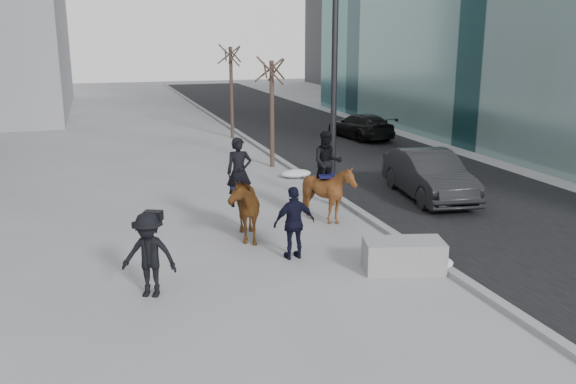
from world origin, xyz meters
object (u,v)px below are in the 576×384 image
object	(u,v)px
planter	(404,255)
car_near	(429,175)
mounted_right	(328,186)
mounted_left	(241,202)

from	to	relation	value
planter	car_near	size ratio (longest dim) A/B	0.38
planter	mounted_right	world-z (taller)	mounted_right
car_near	mounted_right	distance (m)	4.35
planter	car_near	distance (m)	6.66
planter	mounted_left	world-z (taller)	mounted_left
planter	mounted_right	bearing A→B (deg)	94.14
planter	mounted_left	bearing A→B (deg)	131.62
mounted_left	car_near	bearing A→B (deg)	17.43
planter	car_near	xyz separation A→B (m)	(3.80, 5.46, 0.42)
mounted_left	mounted_right	world-z (taller)	mounted_left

